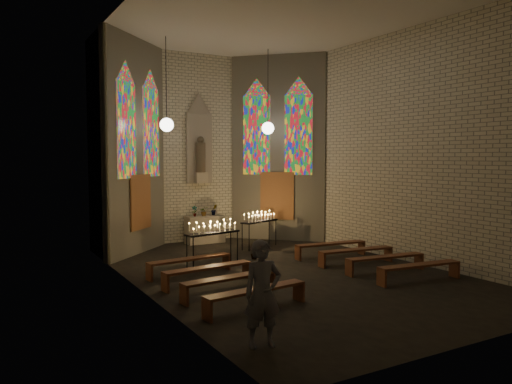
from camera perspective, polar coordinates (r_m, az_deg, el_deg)
floor at (r=13.90m, az=3.36°, el=-9.14°), size 12.00×12.00×0.00m
room at (r=16.48m, az=-3.02°, el=5.92°), size 8.22×12.43×7.00m
altar at (r=18.54m, az=-5.87°, el=-4.27°), size 1.40×0.60×1.00m
flower_vase_left at (r=18.33m, az=-7.05°, el=-2.19°), size 0.24×0.20×0.39m
flower_vase_center at (r=18.47m, az=-5.97°, el=-2.20°), size 0.35×0.32×0.34m
flower_vase_right at (r=18.67m, az=-4.82°, el=-2.04°), size 0.23×0.19×0.40m
aisle_flower_pot at (r=15.58m, az=-0.20°, el=-6.96°), size 0.26×0.26×0.40m
votive_stand_left at (r=14.49m, az=-4.97°, el=-4.32°), size 1.74×0.75×1.24m
votive_stand_right at (r=17.40m, az=0.40°, el=-3.06°), size 1.65×0.96×1.19m
pew_left_0 at (r=13.64m, az=-7.58°, el=-7.82°), size 2.42×0.60×0.46m
pew_right_0 at (r=16.02m, az=8.54°, el=-6.06°), size 2.42×0.60×0.46m
pew_left_1 at (r=12.57m, az=-5.50°, el=-8.83°), size 2.42×0.60×0.46m
pew_right_1 at (r=15.11m, az=11.37°, el=-6.70°), size 2.42×0.60×0.46m
pew_left_2 at (r=11.51m, az=-3.01°, el=-10.02°), size 2.42×0.60×0.46m
pew_right_2 at (r=14.25m, az=14.57°, el=-7.41°), size 2.42×0.60×0.46m
pew_left_3 at (r=10.49m, az=-0.01°, el=-11.41°), size 2.42×0.60×0.46m
pew_right_3 at (r=13.44m, az=18.17°, el=-8.17°), size 2.42×0.60×0.46m
visitor at (r=8.46m, az=0.76°, el=-11.53°), size 0.72×0.54×1.79m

